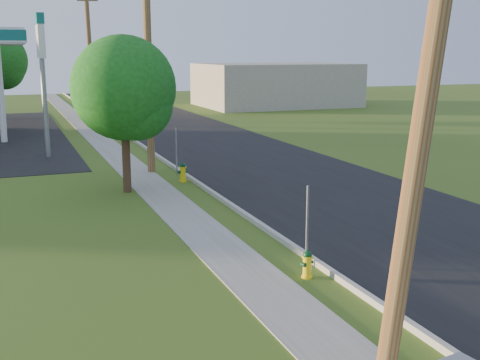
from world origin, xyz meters
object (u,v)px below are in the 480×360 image
utility_pole_mid (148,55)px  hydrant_near (307,264)px  price_pylon (41,44)px  hydrant_mid (183,172)px  utility_pole_far (90,56)px  utility_pole_near (430,72)px  tree_verge (127,92)px  hydrant_far (128,135)px

utility_pole_mid → hydrant_near: bearing=-87.8°
price_pylon → utility_pole_mid: bearing=-54.7°
hydrant_near → hydrant_mid: bearing=88.9°
utility_pole_mid → utility_pole_far: (0.00, 18.00, -0.15)m
utility_pole_near → price_pylon: bearing=99.4°
hydrant_near → tree_verge: bearing=101.8°
hydrant_near → utility_pole_mid: bearing=92.2°
price_pylon → hydrant_mid: bearing=-59.6°
utility_pole_far → hydrant_far: (0.78, -8.53, -4.45)m
utility_pole_mid → hydrant_near: 14.27m
utility_pole_far → tree_verge: bearing=-94.2°
hydrant_mid → utility_pole_near: bearing=-92.6°
utility_pole_near → utility_pole_far: bearing=90.0°
utility_pole_far → hydrant_far: utility_pole_far is taller
utility_pole_mid → hydrant_near: (0.51, -13.49, -4.62)m
utility_pole_mid → hydrant_mid: bearing=-73.1°
hydrant_mid → tree_verge: bearing=-155.8°
utility_pole_far → hydrant_near: 31.81m
utility_pole_far → tree_verge: size_ratio=1.66×
hydrant_near → utility_pole_near: bearing=-96.5°
utility_pole_near → utility_pole_far: size_ratio=1.00×
tree_verge → hydrant_mid: tree_verge is taller
utility_pole_near → hydrant_near: bearing=83.5°
price_pylon → tree_verge: price_pylon is taller
price_pylon → hydrant_near: price_pylon is taller
utility_pole_mid → tree_verge: utility_pole_mid is taller
hydrant_near → price_pylon: bearing=103.1°
hydrant_far → hydrant_mid: bearing=-90.3°
utility_pole_mid → price_pylon: (-3.90, 5.50, 0.48)m
tree_verge → utility_pole_far: bearing=85.8°
price_pylon → hydrant_mid: (4.62, -7.87, -5.04)m
utility_pole_mid → price_pylon: size_ratio=1.43×
price_pylon → hydrant_far: size_ratio=9.55×
utility_pole_far → hydrant_near: size_ratio=14.05×
utility_pole_near → price_pylon: size_ratio=1.38×
utility_pole_far → hydrant_mid: utility_pole_far is taller
tree_verge → hydrant_mid: size_ratio=7.15×
utility_pole_near → utility_pole_mid: bearing=90.0°
utility_pole_near → tree_verge: bearing=96.2°
utility_pole_mid → tree_verge: bearing=-115.0°
price_pylon → hydrant_far: price_pylon is taller
hydrant_near → hydrant_mid: (0.21, 11.12, 0.06)m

